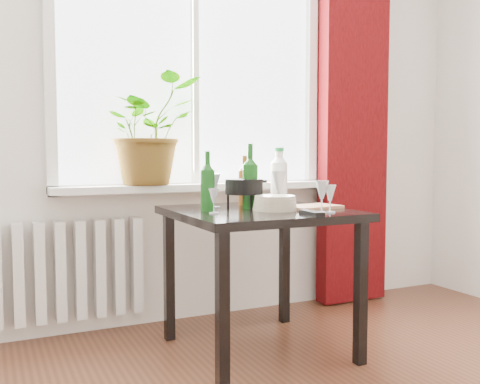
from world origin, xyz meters
name	(u,v)px	position (x,y,z in m)	size (l,w,h in m)	color
window	(194,58)	(0.00, 2.22, 1.60)	(1.72, 0.08, 1.62)	white
windowsill	(198,187)	(0.00, 2.15, 0.82)	(1.72, 0.20, 0.04)	white
curtain	(353,114)	(1.12, 2.12, 1.30)	(0.50, 0.12, 2.56)	#3B0507
radiator	(70,270)	(-0.75, 2.18, 0.38)	(0.80, 0.10, 0.55)	silver
table	(259,227)	(0.10, 1.55, 0.65)	(0.85, 0.85, 0.74)	black
potted_plant	(148,130)	(-0.31, 2.16, 1.16)	(0.56, 0.49, 0.63)	#376F1D
wine_bottle_left	(208,181)	(-0.17, 1.59, 0.89)	(0.07, 0.07, 0.30)	#0C430E
wine_bottle_right	(250,176)	(0.08, 1.61, 0.91)	(0.08, 0.08, 0.34)	#0D460E
bottle_amber	(245,180)	(0.13, 1.78, 0.88)	(0.07, 0.07, 0.28)	brown
cleaning_bottle	(279,175)	(0.35, 1.78, 0.90)	(0.09, 0.09, 0.33)	white
wineglass_front_right	(322,196)	(0.30, 1.28, 0.82)	(0.07, 0.07, 0.16)	silver
wineglass_far_right	(330,198)	(0.34, 1.26, 0.81)	(0.06, 0.06, 0.14)	white
wineglass_back_center	(279,188)	(0.29, 1.69, 0.84)	(0.08, 0.08, 0.20)	silver
wineglass_back_left	(213,190)	(-0.08, 1.73, 0.83)	(0.08, 0.08, 0.18)	silver
wineglass_front_left	(214,201)	(-0.18, 1.47, 0.80)	(0.05, 0.05, 0.12)	silver
plate_stack	(275,203)	(0.15, 1.47, 0.78)	(0.22, 0.22, 0.07)	beige
fondue_pot	(244,194)	(0.06, 1.64, 0.82)	(0.23, 0.20, 0.15)	black
tv_remote	(312,213)	(0.21, 1.23, 0.75)	(0.05, 0.16, 0.02)	black
cutting_board	(312,207)	(0.37, 1.47, 0.75)	(0.29, 0.18, 0.02)	#AF734F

